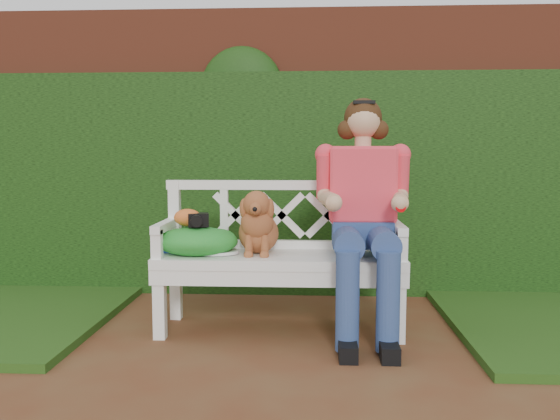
{
  "coord_description": "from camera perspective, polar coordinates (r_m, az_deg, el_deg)",
  "views": [
    {
      "loc": [
        0.22,
        -2.89,
        1.11
      ],
      "look_at": [
        0.03,
        0.7,
        0.75
      ],
      "focal_mm": 38.0,
      "sensor_mm": 36.0,
      "label": 1
    }
  ],
  "objects": [
    {
      "name": "ground",
      "position": [
        3.1,
        -1.28,
        -15.25
      ],
      "size": [
        60.0,
        60.0,
        0.0
      ],
      "primitive_type": "plane",
      "color": "#5C2A17"
    },
    {
      "name": "brick_wall",
      "position": [
        4.79,
        0.45,
        5.59
      ],
      "size": [
        10.0,
        0.3,
        2.2
      ],
      "primitive_type": "cube",
      "color": "brown",
      "rests_on": "ground"
    },
    {
      "name": "ivy_hedge",
      "position": [
        4.58,
        0.31,
        2.46
      ],
      "size": [
        10.0,
        0.18,
        1.7
      ],
      "primitive_type": "cube",
      "color": "#2B6419",
      "rests_on": "ground"
    },
    {
      "name": "garden_bench",
      "position": [
        3.69,
        0.0,
        -7.9
      ],
      "size": [
        1.6,
        0.66,
        0.48
      ],
      "primitive_type": null,
      "rotation": [
        0.0,
        0.0,
        0.04
      ],
      "color": "white",
      "rests_on": "ground"
    },
    {
      "name": "seated_woman",
      "position": [
        3.6,
        7.96,
        -0.76
      ],
      "size": [
        0.62,
        0.81,
        1.41
      ],
      "primitive_type": null,
      "rotation": [
        0.0,
        0.0,
        -0.02
      ],
      "color": "#D64848",
      "rests_on": "ground"
    },
    {
      "name": "dog",
      "position": [
        3.62,
        -2.12,
        -1.11
      ],
      "size": [
        0.37,
        0.43,
        0.4
      ],
      "primitive_type": null,
      "rotation": [
        0.0,
        0.0,
        -0.33
      ],
      "color": "brown",
      "rests_on": "garden_bench"
    },
    {
      "name": "tennis_racket",
      "position": [
        3.67,
        -6.71,
        -3.98
      ],
      "size": [
        0.62,
        0.4,
        0.03
      ],
      "primitive_type": null,
      "rotation": [
        0.0,
        0.0,
        0.31
      ],
      "color": "white",
      "rests_on": "garden_bench"
    },
    {
      "name": "green_bag",
      "position": [
        3.65,
        -8.01,
        -2.92
      ],
      "size": [
        0.53,
        0.42,
        0.17
      ],
      "primitive_type": null,
      "rotation": [
        0.0,
        0.0,
        -0.07
      ],
      "color": "#20941E",
      "rests_on": "garden_bench"
    },
    {
      "name": "camera_item",
      "position": [
        3.63,
        -7.87,
        -0.94
      ],
      "size": [
        0.14,
        0.12,
        0.08
      ],
      "primitive_type": "cube",
      "rotation": [
        0.0,
        0.0,
        0.23
      ],
      "color": "black",
      "rests_on": "green_bag"
    },
    {
      "name": "baseball_glove",
      "position": [
        3.66,
        -8.89,
        -0.71
      ],
      "size": [
        0.19,
        0.16,
        0.11
      ],
      "primitive_type": "ellipsoid",
      "rotation": [
        0.0,
        0.0,
        0.21
      ],
      "color": "orange",
      "rests_on": "green_bag"
    }
  ]
}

